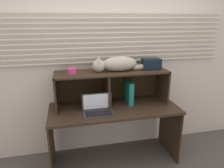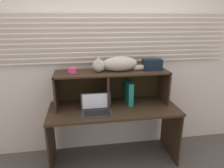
% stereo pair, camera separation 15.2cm
% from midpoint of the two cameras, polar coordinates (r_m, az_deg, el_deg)
% --- Properties ---
extents(back_panel_with_blinds, '(4.40, 0.08, 2.50)m').
position_cam_midpoint_polar(back_panel_with_blinds, '(2.71, 0.82, 6.68)').
color(back_panel_with_blinds, beige).
rests_on(back_panel_with_blinds, ground).
extents(desk, '(1.56, 0.64, 0.74)m').
position_cam_midpoint_polar(desk, '(2.59, 2.14, -9.25)').
color(desk, '#332418').
rests_on(desk, ground).
extents(hutch_shelf_unit, '(1.37, 0.37, 0.42)m').
position_cam_midpoint_polar(hutch_shelf_unit, '(2.57, 1.40, 1.03)').
color(hutch_shelf_unit, '#332418').
rests_on(hutch_shelf_unit, desk).
extents(cat, '(0.76, 0.19, 0.18)m').
position_cam_midpoint_polar(cat, '(2.50, 3.11, 5.44)').
color(cat, '#B2AA99').
rests_on(cat, hutch_shelf_unit).
extents(laptop, '(0.35, 0.22, 0.21)m').
position_cam_midpoint_polar(laptop, '(2.39, -2.45, -6.80)').
color(laptop, '#303030').
rests_on(laptop, desk).
extents(binder_upright, '(0.06, 0.27, 0.28)m').
position_cam_midpoint_polar(binder_upright, '(2.64, 6.29, -2.26)').
color(binder_upright, '#17796D').
rests_on(binder_upright, desk).
extents(book_stack, '(0.16, 0.24, 0.04)m').
position_cam_midpoint_polar(book_stack, '(2.60, -4.33, -5.38)').
color(book_stack, brown).
rests_on(book_stack, desk).
extents(small_basket, '(0.10, 0.10, 0.06)m').
position_cam_midpoint_polar(small_basket, '(2.46, -9.16, 3.73)').
color(small_basket, '#D83E75').
rests_on(small_basket, hutch_shelf_unit).
extents(storage_box, '(0.23, 0.14, 0.13)m').
position_cam_midpoint_polar(storage_box, '(2.63, 12.59, 5.25)').
color(storage_box, black).
rests_on(storage_box, hutch_shelf_unit).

